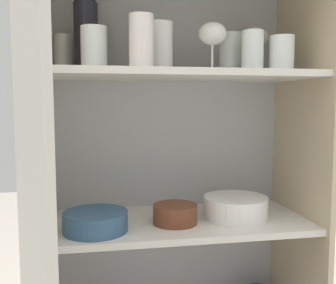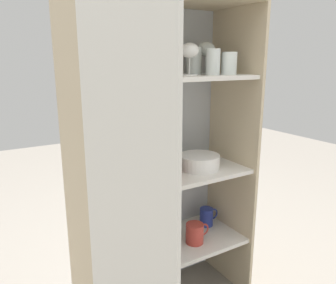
{
  "view_description": "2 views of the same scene",
  "coord_description": "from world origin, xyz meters",
  "px_view_note": "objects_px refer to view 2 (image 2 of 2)",
  "views": [
    {
      "loc": [
        -0.24,
        -1.02,
        1.1
      ],
      "look_at": [
        -0.03,
        0.17,
        0.98
      ],
      "focal_mm": 42.0,
      "sensor_mm": 36.0,
      "label": 1
    },
    {
      "loc": [
        -0.76,
        -1.11,
        1.26
      ],
      "look_at": [
        0.01,
        0.17,
        0.89
      ],
      "focal_mm": 35.0,
      "sensor_mm": 36.0,
      "label": 2
    }
  ],
  "objects_px": {
    "wine_bottle": "(98,45)",
    "serving_bowl_small": "(167,170)",
    "coffee_mug_primary": "(195,233)",
    "plate_stack_white": "(199,162)",
    "mixing_bowl_large": "(122,182)"
  },
  "relations": [
    {
      "from": "mixing_bowl_large",
      "to": "coffee_mug_primary",
      "type": "xyz_separation_m",
      "value": [
        0.4,
        0.02,
        -0.37
      ]
    },
    {
      "from": "mixing_bowl_large",
      "to": "serving_bowl_small",
      "type": "bearing_deg",
      "value": 7.46
    },
    {
      "from": "wine_bottle",
      "to": "mixing_bowl_large",
      "type": "relative_size",
      "value": 1.58
    },
    {
      "from": "serving_bowl_small",
      "to": "coffee_mug_primary",
      "type": "bearing_deg",
      "value": -5.49
    },
    {
      "from": "plate_stack_white",
      "to": "serving_bowl_small",
      "type": "bearing_deg",
      "value": -175.7
    },
    {
      "from": "serving_bowl_small",
      "to": "coffee_mug_primary",
      "type": "height_order",
      "value": "serving_bowl_small"
    },
    {
      "from": "wine_bottle",
      "to": "serving_bowl_small",
      "type": "relative_size",
      "value": 2.17
    },
    {
      "from": "wine_bottle",
      "to": "plate_stack_white",
      "type": "xyz_separation_m",
      "value": [
        0.46,
        -0.1,
        -0.56
      ]
    },
    {
      "from": "plate_stack_white",
      "to": "mixing_bowl_large",
      "type": "relative_size",
      "value": 1.09
    },
    {
      "from": "wine_bottle",
      "to": "plate_stack_white",
      "type": "height_order",
      "value": "wine_bottle"
    },
    {
      "from": "wine_bottle",
      "to": "serving_bowl_small",
      "type": "height_order",
      "value": "wine_bottle"
    },
    {
      "from": "wine_bottle",
      "to": "coffee_mug_primary",
      "type": "relative_size",
      "value": 2.18
    },
    {
      "from": "serving_bowl_small",
      "to": "mixing_bowl_large",
      "type": "bearing_deg",
      "value": -172.54
    },
    {
      "from": "wine_bottle",
      "to": "mixing_bowl_large",
      "type": "distance_m",
      "value": 0.58
    },
    {
      "from": "wine_bottle",
      "to": "coffee_mug_primary",
      "type": "height_order",
      "value": "wine_bottle"
    }
  ]
}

